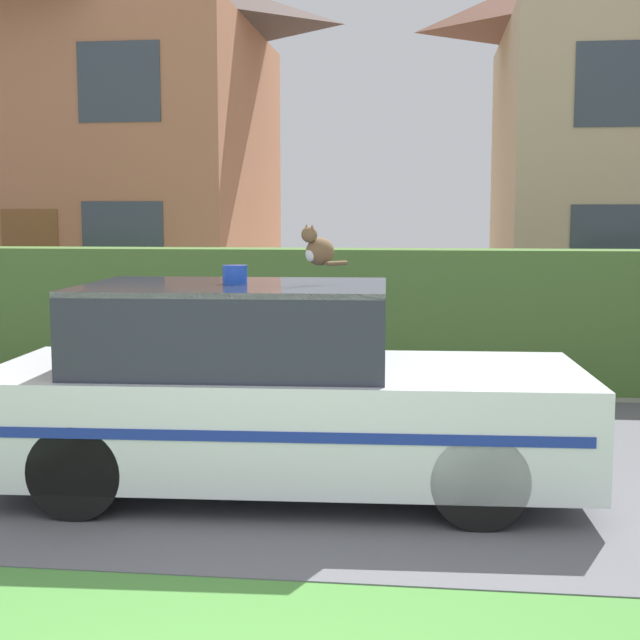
% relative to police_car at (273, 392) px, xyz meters
% --- Properties ---
extents(road_strip, '(28.00, 5.03, 0.01)m').
position_rel_police_car_xyz_m(road_strip, '(0.21, 0.89, -0.72)').
color(road_strip, '#5B5B60').
rests_on(road_strip, ground).
extents(garden_hedge, '(13.98, 0.71, 1.61)m').
position_rel_police_car_xyz_m(garden_hedge, '(0.10, 4.08, 0.08)').
color(garden_hedge, '#4C7233').
rests_on(garden_hedge, ground).
extents(police_car, '(4.28, 1.86, 1.62)m').
position_rel_police_car_xyz_m(police_car, '(0.00, 0.00, 0.00)').
color(police_car, black).
rests_on(police_car, road_strip).
extents(cat, '(0.33, 0.27, 0.29)m').
position_rel_police_car_xyz_m(cat, '(0.33, 0.00, 1.03)').
color(cat, brown).
rests_on(cat, police_car).
extents(house_left, '(7.71, 6.47, 7.47)m').
position_rel_police_car_xyz_m(house_left, '(-5.99, 11.27, 3.08)').
color(house_left, '#A86B4C').
rests_on(house_left, ground).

